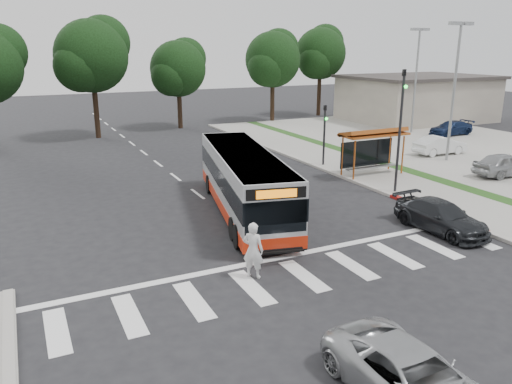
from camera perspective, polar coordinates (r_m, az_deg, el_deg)
ground at (r=21.58m, az=-1.38°, el=-4.32°), size 140.00×140.00×0.00m
sidewalk_east at (r=33.58m, az=10.14°, el=3.08°), size 4.00×40.00×0.12m
curb_east at (r=32.47m, az=7.27°, el=2.78°), size 0.30×40.00×0.15m
curb_east_red at (r=25.02m, az=19.76°, el=-2.19°), size 0.32×6.00×0.15m
parking_lot at (r=42.95m, az=21.72°, el=5.04°), size 18.00×36.00×0.10m
commercial_building at (r=55.95m, az=17.88°, el=10.02°), size 14.00×10.00×4.40m
building_roof_cap at (r=55.77m, az=18.09°, el=12.41°), size 14.60×10.60×0.30m
crosswalk_ladder at (r=17.51m, az=5.50°, el=-9.48°), size 18.00×2.60×0.01m
bus_shelter at (r=30.76m, az=13.20°, el=6.06°), size 4.20×1.60×2.86m
traffic_signal_ne_tall at (r=27.04m, az=16.20°, el=7.76°), size 0.18×0.37×6.50m
traffic_signal_ne_short at (r=32.72m, az=7.84°, el=7.16°), size 0.18×0.37×4.00m
lot_light_front at (r=35.93m, az=21.88°, el=12.48°), size 1.90×0.35×9.01m
lot_light_mid at (r=47.24m, az=17.91°, el=13.51°), size 1.90×0.35×9.01m
tree_ne_a at (r=52.50m, az=1.96°, el=15.00°), size 6.16×5.74×9.30m
tree_ne_b at (r=57.75m, az=7.40°, el=15.52°), size 6.16×5.74×10.02m
tree_north_a at (r=44.94m, az=-18.22°, el=14.68°), size 6.60×6.15×10.17m
tree_north_b at (r=48.68m, az=-8.84°, el=13.86°), size 5.72×5.33×8.43m
transit_bus at (r=23.37m, az=-1.37°, el=1.06°), size 4.84×11.52×2.91m
pedestrian at (r=16.94m, az=-0.33°, el=-6.67°), size 0.85×0.84×1.98m
dark_sedan at (r=22.65m, az=20.36°, el=-2.65°), size 1.97×4.48×1.28m
silver_suv_south at (r=12.11m, az=17.46°, el=-19.72°), size 2.22×4.59×1.26m
parked_car_0 at (r=33.47m, az=26.64°, el=2.84°), size 4.22×1.99×1.40m
parked_car_1 at (r=38.39m, az=20.27°, el=5.05°), size 4.04×1.50×1.32m
parked_car_3 at (r=47.22m, az=21.39°, el=6.82°), size 4.25×1.84×1.22m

